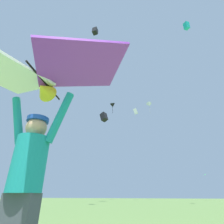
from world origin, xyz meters
name	(u,v)px	position (x,y,z in m)	size (l,w,h in m)	color
kite_flyer_person	(26,180)	(0.02, 0.21, 0.94)	(0.81, 0.39, 1.92)	#424751
held_stunt_kite	(42,74)	(0.04, 0.11, 2.17)	(2.22, 1.31, 0.44)	black
distant_kite_black_low_right	(113,105)	(-9.46, 34.06, 20.45)	(1.56, 1.70, 2.80)	black
distant_kite_white_high_left	(135,111)	(-3.70, 32.02, 17.10)	(1.03, 0.98, 1.40)	white
distant_kite_white_mid_right	(149,105)	(-0.77, 33.78, 19.08)	(1.63, 1.75, 2.71)	white
distant_kite_black_overhead_distant	(95,31)	(-4.40, 10.95, 17.33)	(0.58, 0.68, 0.93)	black
distant_kite_black_low_left	(104,117)	(-7.31, 22.34, 12.09)	(1.43, 1.29, 1.58)	black
distant_kite_teal_high_right	(186,26)	(5.84, 15.28, 19.60)	(0.75, 0.91, 0.99)	#19B2AD
distant_kite_green_mid_left	(205,175)	(7.40, 33.98, 4.10)	(0.70, 0.75, 0.37)	green
marker_flag	(35,171)	(-4.64, 5.82, 1.84)	(0.30, 0.24, 2.13)	silver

